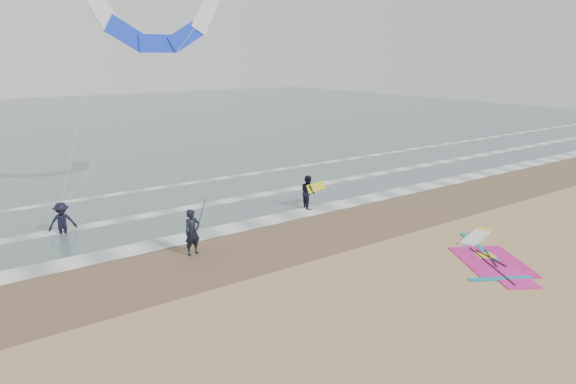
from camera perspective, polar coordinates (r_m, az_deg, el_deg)
ground at (r=16.85m, az=13.91°, el=-10.17°), size 120.00×120.00×0.00m
sea_water at (r=59.34m, az=-23.91°, el=6.88°), size 120.00×80.00×0.02m
wet_sand_band at (r=20.89m, az=1.39°, el=-4.70°), size 120.00×5.00×0.01m
foam_waterline at (r=24.40m, az=-4.88°, el=-1.77°), size 120.00×9.15×0.02m
windsurf_rig at (r=20.13m, az=21.40°, el=-6.47°), size 4.93×4.67×0.12m
person_standing at (r=18.87m, az=-10.58°, el=-4.42°), size 0.67×0.49×1.70m
person_walking at (r=24.15m, az=2.24°, el=-0.00°), size 0.78×0.90×1.61m
person_wading at (r=22.56m, az=-23.88°, el=-2.29°), size 1.13×0.70×1.68m
held_pole at (r=18.87m, az=-9.81°, el=-3.11°), size 0.17×0.86×1.82m
carried_kiteboard at (r=24.26m, az=3.13°, el=0.58°), size 1.30×0.51×0.39m
surf_kite at (r=25.28m, az=-14.35°, el=17.29°), size 8.69×2.25×8.89m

